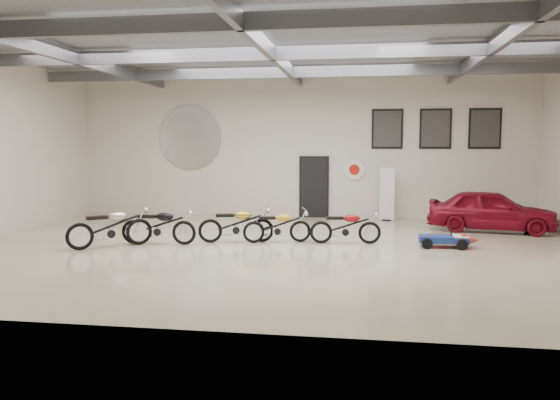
# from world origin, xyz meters

# --- Properties ---
(floor) EXTENTS (16.00, 12.00, 0.01)m
(floor) POSITION_xyz_m (0.00, 0.00, 0.00)
(floor) COLOR #C2BA94
(floor) RESTS_ON ground
(ceiling) EXTENTS (16.00, 12.00, 0.01)m
(ceiling) POSITION_xyz_m (0.00, 0.00, 5.00)
(ceiling) COLOR slate
(ceiling) RESTS_ON back_wall
(back_wall) EXTENTS (16.00, 0.02, 5.00)m
(back_wall) POSITION_xyz_m (0.00, 6.00, 2.50)
(back_wall) COLOR beige
(back_wall) RESTS_ON floor
(ceiling_beams) EXTENTS (15.80, 11.80, 0.32)m
(ceiling_beams) POSITION_xyz_m (0.00, 0.00, 4.75)
(ceiling_beams) COLOR #57585F
(ceiling_beams) RESTS_ON ceiling
(door) EXTENTS (0.92, 0.08, 2.10)m
(door) POSITION_xyz_m (0.50, 5.95, 1.05)
(door) COLOR black
(door) RESTS_ON back_wall
(logo_plaque) EXTENTS (2.30, 0.06, 1.16)m
(logo_plaque) POSITION_xyz_m (-4.00, 5.95, 2.80)
(logo_plaque) COLOR silver
(logo_plaque) RESTS_ON back_wall
(poster_left) EXTENTS (1.05, 0.08, 1.35)m
(poster_left) POSITION_xyz_m (3.00, 5.96, 3.10)
(poster_left) COLOR black
(poster_left) RESTS_ON back_wall
(poster_mid) EXTENTS (1.05, 0.08, 1.35)m
(poster_mid) POSITION_xyz_m (4.60, 5.96, 3.10)
(poster_mid) COLOR black
(poster_mid) RESTS_ON back_wall
(poster_right) EXTENTS (1.05, 0.08, 1.35)m
(poster_right) POSITION_xyz_m (6.20, 5.96, 3.10)
(poster_right) COLOR black
(poster_right) RESTS_ON back_wall
(oil_sign) EXTENTS (0.72, 0.10, 0.72)m
(oil_sign) POSITION_xyz_m (1.90, 5.95, 1.70)
(oil_sign) COLOR white
(oil_sign) RESTS_ON back_wall
(banner_stand) EXTENTS (0.52, 0.26, 1.82)m
(banner_stand) POSITION_xyz_m (3.02, 5.50, 0.91)
(banner_stand) COLOR white
(banner_stand) RESTS_ON floor
(motorcycle_silver) EXTENTS (2.04, 1.80, 1.09)m
(motorcycle_silver) POSITION_xyz_m (-4.08, -0.41, 0.54)
(motorcycle_silver) COLOR silver
(motorcycle_silver) RESTS_ON floor
(motorcycle_black) EXTENTS (1.96, 0.66, 1.01)m
(motorcycle_black) POSITION_xyz_m (-3.04, 0.19, 0.51)
(motorcycle_black) COLOR silver
(motorcycle_black) RESTS_ON floor
(motorcycle_gold) EXTENTS (2.03, 1.02, 1.01)m
(motorcycle_gold) POSITION_xyz_m (-1.10, 0.74, 0.51)
(motorcycle_gold) COLOR silver
(motorcycle_gold) RESTS_ON floor
(motorcycle_yellow) EXTENTS (1.85, 1.00, 0.92)m
(motorcycle_yellow) POSITION_xyz_m (-0.03, 0.89, 0.46)
(motorcycle_yellow) COLOR silver
(motorcycle_yellow) RESTS_ON floor
(motorcycle_red) EXTENTS (1.84, 0.71, 0.94)m
(motorcycle_red) POSITION_xyz_m (1.76, 1.00, 0.47)
(motorcycle_red) COLOR silver
(motorcycle_red) RESTS_ON floor
(go_kart) EXTENTS (1.51, 0.71, 0.54)m
(go_kart) POSITION_xyz_m (4.35, 0.84, 0.27)
(go_kart) COLOR navy
(go_kart) RESTS_ON floor
(vintage_car) EXTENTS (2.14, 3.87, 1.25)m
(vintage_car) POSITION_xyz_m (6.00, 3.71, 0.62)
(vintage_car) COLOR maroon
(vintage_car) RESTS_ON floor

